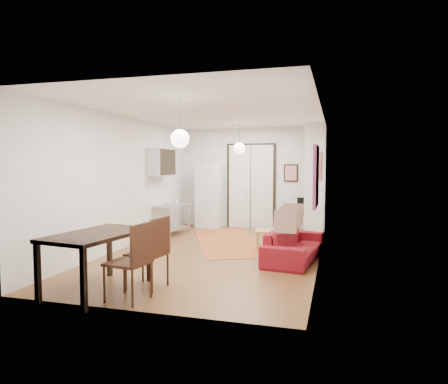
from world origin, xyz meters
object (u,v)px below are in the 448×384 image
(kitchen_counter, at_px, (172,215))
(dining_chair_near, at_px, (150,245))
(fridge, at_px, (210,196))
(dining_chair_far, at_px, (132,253))
(coffee_table, at_px, (277,233))
(dining_table, at_px, (98,239))
(sofa, at_px, (295,245))
(black_side_chair, at_px, (303,211))

(kitchen_counter, relative_size, dining_chair_near, 1.04)
(kitchen_counter, xyz_separation_m, fridge, (0.58, 1.40, 0.42))
(kitchen_counter, bearing_deg, dining_chair_far, -65.23)
(coffee_table, xyz_separation_m, fridge, (-2.33, 2.45, 0.57))
(fridge, relative_size, dining_table, 1.11)
(kitchen_counter, xyz_separation_m, dining_table, (0.84, -4.68, 0.26))
(sofa, xyz_separation_m, dining_chair_near, (-1.95, -2.25, 0.33))
(dining_table, relative_size, dining_chair_far, 1.56)
(sofa, distance_m, dining_chair_far, 3.44)
(coffee_table, xyz_separation_m, dining_chair_far, (-1.47, -3.74, 0.27))
(dining_chair_near, bearing_deg, kitchen_counter, -153.79)
(fridge, xyz_separation_m, dining_chair_far, (0.86, -6.19, -0.30))
(sofa, relative_size, dining_chair_near, 1.90)
(dining_table, relative_size, dining_chair_near, 1.56)
(coffee_table, relative_size, black_side_chair, 1.06)
(fridge, relative_size, black_side_chair, 1.93)
(dining_chair_near, bearing_deg, dining_table, -45.21)
(sofa, xyz_separation_m, dining_table, (-2.55, -2.71, 0.47))
(fridge, bearing_deg, black_side_chair, 9.95)
(sofa, relative_size, coffee_table, 2.00)
(sofa, xyz_separation_m, coffee_table, (-0.48, 0.93, 0.06))
(fridge, bearing_deg, dining_chair_far, -74.09)
(kitchen_counter, height_order, fridge, fridge)
(kitchen_counter, bearing_deg, dining_chair_near, -63.13)
(sofa, xyz_separation_m, dining_chair_far, (-1.95, -2.82, 0.33))
(fridge, distance_m, black_side_chair, 2.71)
(kitchen_counter, distance_m, dining_chair_far, 5.00)
(coffee_table, xyz_separation_m, dining_table, (-2.07, -3.64, 0.41))
(black_side_chair, bearing_deg, dining_chair_far, 51.13)
(sofa, height_order, kitchen_counter, kitchen_counter)
(kitchen_counter, distance_m, dining_chair_near, 4.46)
(coffee_table, bearing_deg, dining_table, -119.61)
(dining_table, bearing_deg, coffee_table, 60.39)
(coffee_table, relative_size, fridge, 0.55)
(kitchen_counter, bearing_deg, black_side_chair, 32.57)
(coffee_table, bearing_deg, kitchen_counter, 160.27)
(dining_table, distance_m, black_side_chair, 6.64)
(fridge, bearing_deg, coffee_table, -38.44)
(dining_chair_far, bearing_deg, sofa, 152.67)
(dining_chair_far, bearing_deg, fridge, -164.75)
(coffee_table, xyz_separation_m, black_side_chair, (0.36, 2.54, 0.21))
(sofa, relative_size, dining_chair_far, 1.90)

